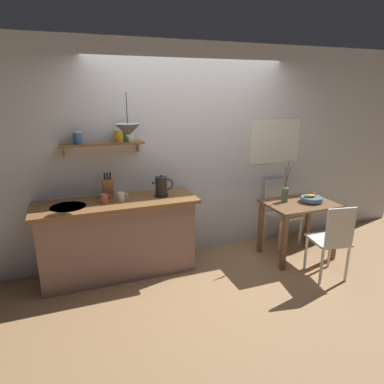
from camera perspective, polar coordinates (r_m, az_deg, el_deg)
name	(u,v)px	position (r m, az deg, el deg)	size (l,w,h in m)	color
ground_plane	(207,270)	(4.30, 2.48, -12.99)	(14.00, 14.00, 0.00)	#A87F56
back_wall	(203,152)	(4.49, 1.86, 6.66)	(6.80, 0.11, 2.70)	silver
kitchen_counter	(118,237)	(4.13, -12.22, -7.41)	(1.83, 0.63, 0.93)	gray
wall_shelf	(107,139)	(3.99, -14.01, 8.64)	(0.94, 0.20, 0.34)	brown
dining_table	(299,213)	(4.63, 17.41, -3.36)	(0.88, 0.63, 0.75)	brown
dining_chair_near	(332,238)	(4.22, 22.45, -7.20)	(0.44, 0.47, 0.92)	white
dining_chair_far	(280,209)	(5.03, 14.44, -2.73)	(0.46, 0.44, 0.91)	silver
fruit_bowl	(312,199)	(4.65, 19.38, -1.05)	(0.28, 0.28, 0.12)	#51759E
twig_vase	(285,194)	(4.54, 15.32, -0.33)	(0.09, 0.09, 0.54)	#567056
electric_kettle	(162,187)	(4.02, -5.13, 0.92)	(0.25, 0.16, 0.26)	black
knife_block	(108,188)	(4.04, -13.90, 0.66)	(0.11, 0.16, 0.31)	#9E6B3D
coffee_mug_by_sink	(104,199)	(3.90, -14.47, -1.07)	(0.13, 0.09, 0.10)	#C6664C
coffee_mug_spare	(121,197)	(3.92, -11.76, -0.77)	(0.12, 0.08, 0.10)	white
pendant_lamp	(128,130)	(3.70, -10.69, 10.14)	(0.27, 0.27, 0.45)	black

